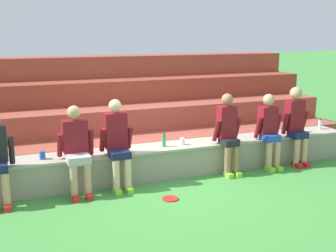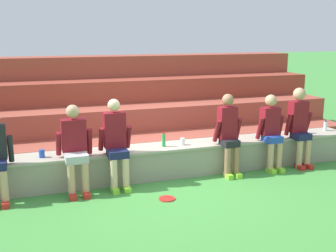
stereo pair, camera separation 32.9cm
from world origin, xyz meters
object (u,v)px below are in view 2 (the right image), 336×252
person_right_of_center (229,133)px  water_bottle_near_left (305,128)px  person_far_right (271,130)px  plastic_cup_right_end (183,142)px  plastic_cup_left_end (42,154)px  water_bottle_center_gap (325,126)px  person_left_of_center (75,146)px  frisbee (167,199)px  person_center (116,141)px  person_rightmost_edge (300,124)px  water_bottle_mid_left (164,140)px

person_right_of_center → water_bottle_near_left: bearing=9.7°
person_far_right → person_right_of_center: bearing=-180.0°
plastic_cup_right_end → plastic_cup_left_end: (-2.35, 0.02, 0.00)m
plastic_cup_right_end → water_bottle_center_gap: bearing=1.8°
person_left_of_center → frisbee: 1.62m
person_center → person_right_of_center: bearing=-1.1°
person_rightmost_edge → water_bottle_mid_left: person_rightmost_edge is taller
water_bottle_center_gap → plastic_cup_left_end: size_ratio=1.65×
person_right_of_center → person_rightmost_edge: size_ratio=0.97×
plastic_cup_right_end → person_right_of_center: bearing=-19.2°
person_left_of_center → frisbee: person_left_of_center is taller
person_center → person_rightmost_edge: person_rightmost_edge is taller
person_center → plastic_cup_right_end: size_ratio=11.70×
person_left_of_center → person_rightmost_edge: bearing=0.0°
person_rightmost_edge → plastic_cup_right_end: (-2.22, 0.24, -0.20)m
person_right_of_center → frisbee: 1.74m
plastic_cup_left_end → person_right_of_center: bearing=-5.1°
water_bottle_mid_left → frisbee: 1.24m
person_center → water_bottle_mid_left: 0.91m
person_right_of_center → plastic_cup_right_end: size_ratio=11.68×
water_bottle_mid_left → plastic_cup_left_end: (-2.01, 0.00, -0.05)m
person_left_of_center → person_rightmost_edge: person_rightmost_edge is taller
plastic_cup_left_end → plastic_cup_right_end: bearing=-0.4°
water_bottle_near_left → plastic_cup_left_end: water_bottle_near_left is taller
water_bottle_near_left → plastic_cup_left_end: size_ratio=1.85×
person_left_of_center → person_rightmost_edge: (4.08, 0.00, 0.06)m
person_rightmost_edge → water_bottle_mid_left: (-2.56, 0.25, -0.15)m
water_bottle_center_gap → person_rightmost_edge: bearing=-158.7°
plastic_cup_right_end → plastic_cup_left_end: plastic_cup_left_end is taller
person_far_right → water_bottle_center_gap: size_ratio=6.68×
water_bottle_center_gap → person_center: bearing=-175.7°
person_rightmost_edge → water_bottle_near_left: size_ratio=6.38×
plastic_cup_right_end → water_bottle_mid_left: bearing=178.0°
person_far_right → water_bottle_center_gap: (1.47, 0.36, -0.11)m
person_right_of_center → water_bottle_center_gap: bearing=8.8°
person_center → person_rightmost_edge: bearing=-0.2°
person_right_of_center → person_center: bearing=178.9°
plastic_cup_right_end → frisbee: bearing=-122.1°
person_right_of_center → person_left_of_center: bearing=179.5°
person_left_of_center → water_bottle_near_left: bearing=3.7°
water_bottle_near_left → water_bottle_mid_left: water_bottle_mid_left is taller
person_center → water_bottle_center_gap: bearing=4.3°
person_left_of_center → person_right_of_center: 2.62m
person_rightmost_edge → water_bottle_mid_left: bearing=174.5°
person_far_right → water_bottle_mid_left: (-1.95, 0.27, -0.09)m
person_right_of_center → plastic_cup_right_end: (-0.75, 0.26, -0.16)m
plastic_cup_right_end → person_far_right: bearing=-9.3°
water_bottle_near_left → plastic_cup_right_end: (-2.55, -0.04, -0.05)m
water_bottle_near_left → plastic_cup_left_end: 4.90m
person_center → person_right_of_center: (1.97, -0.04, -0.00)m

